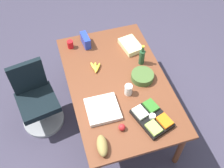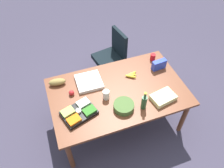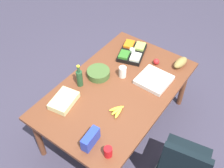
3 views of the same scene
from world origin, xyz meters
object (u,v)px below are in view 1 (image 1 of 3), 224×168
object	(u,v)px
apple_red	(122,127)
salad_bowl	(142,76)
bread_loaf	(102,146)
red_solo_cup	(70,44)
banana_bunch	(96,67)
conference_table	(118,85)
mayo_jar	(128,90)
chip_bag_blue	(86,40)
veggie_tray	(152,118)
wine_bottle	(142,57)
pizza_box	(103,109)
sheet_cake	(130,45)
office_chair	(37,102)

from	to	relation	value
apple_red	salad_bowl	distance (m)	0.75
bread_loaf	red_solo_cup	bearing A→B (deg)	0.46
banana_bunch	conference_table	bearing A→B (deg)	-144.44
mayo_jar	chip_bag_blue	distance (m)	0.99
veggie_tray	wine_bottle	distance (m)	0.85
banana_bunch	mayo_jar	world-z (taller)	mayo_jar
veggie_tray	pizza_box	size ratio (longest dim) A/B	1.36
conference_table	sheet_cake	world-z (taller)	sheet_cake
pizza_box	mayo_jar	xyz separation A→B (m)	(0.14, -0.35, 0.04)
office_chair	salad_bowl	bearing A→B (deg)	-102.76
chip_bag_blue	apple_red	bearing A→B (deg)	-177.43
sheet_cake	office_chair	bearing A→B (deg)	100.85
chip_bag_blue	wine_bottle	xyz separation A→B (m)	(-0.54, -0.60, 0.04)
banana_bunch	sheet_cake	bearing A→B (deg)	-66.41
office_chair	wine_bottle	xyz separation A→B (m)	(-0.05, -1.40, 0.49)
sheet_cake	apple_red	bearing A→B (deg)	156.59
office_chair	wine_bottle	distance (m)	1.48
banana_bunch	apple_red	distance (m)	0.91
veggie_tray	bread_loaf	distance (m)	0.63
mayo_jar	red_solo_cup	xyz separation A→B (m)	(0.95, 0.49, -0.01)
chip_bag_blue	sheet_cake	size ratio (longest dim) A/B	0.69
banana_bunch	chip_bag_blue	world-z (taller)	chip_bag_blue
banana_bunch	salad_bowl	distance (m)	0.60
conference_table	office_chair	xyz separation A→B (m)	(0.26, 1.02, -0.31)
pizza_box	apple_red	bearing A→B (deg)	-154.03
pizza_box	red_solo_cup	world-z (taller)	red_solo_cup
wine_bottle	red_solo_cup	bearing A→B (deg)	56.01
salad_bowl	apple_red	bearing A→B (deg)	142.37
red_solo_cup	salad_bowl	distance (m)	1.07
chip_bag_blue	conference_table	bearing A→B (deg)	-163.80
conference_table	pizza_box	bearing A→B (deg)	140.02
office_chair	mayo_jar	xyz separation A→B (m)	(-0.46, -1.08, 0.45)
conference_table	apple_red	size ratio (longest dim) A/B	25.14
veggie_tray	sheet_cake	xyz separation A→B (m)	(1.14, -0.15, -0.00)
bread_loaf	salad_bowl	size ratio (longest dim) A/B	0.88
mayo_jar	wine_bottle	world-z (taller)	wine_bottle
office_chair	banana_bunch	bearing A→B (deg)	-88.45
conference_table	veggie_tray	size ratio (longest dim) A/B	3.90
pizza_box	apple_red	size ratio (longest dim) A/B	4.74
banana_bunch	bread_loaf	distance (m)	1.08
bread_loaf	mayo_jar	xyz separation A→B (m)	(0.58, -0.48, 0.02)
office_chair	wine_bottle	world-z (taller)	wine_bottle
office_chair	apple_red	xyz separation A→B (m)	(-0.89, -0.86, 0.41)
office_chair	banana_bunch	world-z (taller)	office_chair
conference_table	veggie_tray	world-z (taller)	veggie_tray
pizza_box	apple_red	distance (m)	0.32
chip_bag_blue	apple_red	distance (m)	1.38
conference_table	wine_bottle	distance (m)	0.47
mayo_jar	red_solo_cup	bearing A→B (deg)	27.18
office_chair	pizza_box	bearing A→B (deg)	-129.67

